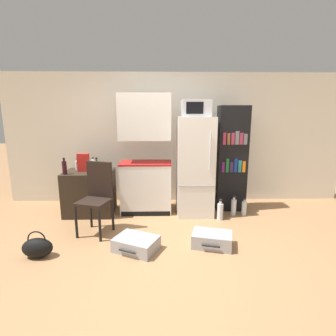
# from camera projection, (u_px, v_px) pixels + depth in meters

# --- Properties ---
(ground_plane) EXTENTS (24.00, 24.00, 0.00)m
(ground_plane) POSITION_uv_depth(u_px,v_px,m) (168.00, 250.00, 3.30)
(ground_plane) COLOR #A3754C
(wall_back) EXTENTS (6.40, 0.10, 2.42)m
(wall_back) POSITION_uv_depth(u_px,v_px,m) (176.00, 139.00, 5.01)
(wall_back) COLOR silver
(wall_back) RESTS_ON ground_plane
(side_table) EXTENTS (0.79, 0.61, 0.74)m
(side_table) POSITION_uv_depth(u_px,v_px,m) (90.00, 192.00, 4.46)
(side_table) COLOR #2D2319
(side_table) RESTS_ON ground_plane
(kitchen_hutch) EXTENTS (0.87, 0.49, 2.00)m
(kitchen_hutch) POSITION_uv_depth(u_px,v_px,m) (146.00, 159.00, 4.43)
(kitchen_hutch) COLOR white
(kitchen_hutch) RESTS_ON ground_plane
(refrigerator) EXTENTS (0.59, 0.66, 1.64)m
(refrigerator) POSITION_uv_depth(u_px,v_px,m) (195.00, 166.00, 4.39)
(refrigerator) COLOR white
(refrigerator) RESTS_ON ground_plane
(microwave) EXTENTS (0.46, 0.38, 0.27)m
(microwave) POSITION_uv_depth(u_px,v_px,m) (196.00, 108.00, 4.19)
(microwave) COLOR #B7B7BC
(microwave) RESTS_ON refrigerator
(bookshelf) EXTENTS (0.50, 0.32, 1.82)m
(bookshelf) POSITION_uv_depth(u_px,v_px,m) (231.00, 159.00, 4.55)
(bookshelf) COLOR black
(bookshelf) RESTS_ON ground_plane
(bottle_milk_white) EXTENTS (0.07, 0.07, 0.21)m
(bottle_milk_white) POSITION_uv_depth(u_px,v_px,m) (93.00, 164.00, 4.52)
(bottle_milk_white) COLOR white
(bottle_milk_white) RESTS_ON side_table
(bottle_wine_dark) EXTENTS (0.07, 0.07, 0.27)m
(bottle_wine_dark) POSITION_uv_depth(u_px,v_px,m) (64.00, 167.00, 4.15)
(bottle_wine_dark) COLOR black
(bottle_wine_dark) RESTS_ON side_table
(bottle_green_tall) EXTENTS (0.07, 0.07, 0.28)m
(bottle_green_tall) POSITION_uv_depth(u_px,v_px,m) (97.00, 167.00, 4.12)
(bottle_green_tall) COLOR #1E6028
(bottle_green_tall) RESTS_ON side_table
(bottle_clear_short) EXTENTS (0.07, 0.07, 0.20)m
(bottle_clear_short) POSITION_uv_depth(u_px,v_px,m) (77.00, 165.00, 4.47)
(bottle_clear_short) COLOR silver
(bottle_clear_short) RESTS_ON side_table
(bottle_ketchup_red) EXTENTS (0.08, 0.08, 0.15)m
(bottle_ketchup_red) POSITION_uv_depth(u_px,v_px,m) (105.00, 168.00, 4.32)
(bottle_ketchup_red) COLOR #AD1914
(bottle_ketchup_red) RESTS_ON side_table
(cereal_box) EXTENTS (0.19, 0.07, 0.30)m
(cereal_box) POSITION_uv_depth(u_px,v_px,m) (83.00, 163.00, 4.34)
(cereal_box) COLOR red
(cereal_box) RESTS_ON side_table
(chair) EXTENTS (0.50, 0.50, 1.02)m
(chair) POSITION_uv_depth(u_px,v_px,m) (97.00, 192.00, 3.72)
(chair) COLOR black
(chair) RESTS_ON ground_plane
(suitcase_large_flat) EXTENTS (0.57, 0.45, 0.18)m
(suitcase_large_flat) POSITION_uv_depth(u_px,v_px,m) (212.00, 239.00, 3.39)
(suitcase_large_flat) COLOR #99999E
(suitcase_large_flat) RESTS_ON ground_plane
(suitcase_small_flat) EXTENTS (0.63, 0.56, 0.17)m
(suitcase_small_flat) POSITION_uv_depth(u_px,v_px,m) (136.00, 244.00, 3.29)
(suitcase_small_flat) COLOR #99999E
(suitcase_small_flat) RESTS_ON ground_plane
(handbag) EXTENTS (0.36, 0.20, 0.33)m
(handbag) POSITION_uv_depth(u_px,v_px,m) (37.00, 248.00, 3.12)
(handbag) COLOR black
(handbag) RESTS_ON ground_plane
(water_bottle_front) EXTENTS (0.10, 0.10, 0.34)m
(water_bottle_front) POSITION_uv_depth(u_px,v_px,m) (220.00, 211.00, 4.22)
(water_bottle_front) COLOR silver
(water_bottle_front) RESTS_ON ground_plane
(water_bottle_middle) EXTENTS (0.08, 0.08, 0.30)m
(water_bottle_middle) POSITION_uv_depth(u_px,v_px,m) (244.00, 208.00, 4.40)
(water_bottle_middle) COLOR silver
(water_bottle_middle) RESTS_ON ground_plane
(water_bottle_back) EXTENTS (0.09, 0.09, 0.34)m
(water_bottle_back) POSITION_uv_depth(u_px,v_px,m) (234.00, 207.00, 4.41)
(water_bottle_back) COLOR silver
(water_bottle_back) RESTS_ON ground_plane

